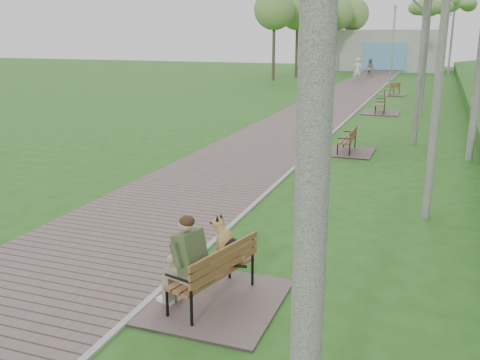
% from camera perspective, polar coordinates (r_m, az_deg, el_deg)
% --- Properties ---
extents(ground, '(120.00, 120.00, 0.00)m').
position_cam_1_polar(ground, '(8.10, -9.02, -12.14)').
color(ground, '#225817').
rests_on(ground, ground).
extents(walkway, '(3.50, 67.00, 0.04)m').
position_cam_1_polar(walkway, '(28.48, 9.21, 7.78)').
color(walkway, '#625350').
rests_on(walkway, ground).
extents(kerb, '(0.10, 67.00, 0.05)m').
position_cam_1_polar(kerb, '(28.20, 12.72, 7.54)').
color(kerb, '#999993').
rests_on(kerb, ground).
extents(building_north, '(10.00, 5.20, 4.00)m').
position_cam_1_polar(building_north, '(57.45, 15.44, 13.19)').
color(building_north, '#9E9E99').
rests_on(building_north, ground).
extents(bench_main, '(1.82, 2.03, 1.59)m').
position_cam_1_polar(bench_main, '(7.64, -3.51, -10.00)').
color(bench_main, '#625350').
rests_on(bench_main, ground).
extents(bench_second, '(1.60, 1.78, 0.98)m').
position_cam_1_polar(bench_second, '(17.52, 11.31, 3.47)').
color(bench_second, '#625350').
rests_on(bench_second, ground).
extents(bench_third, '(1.73, 1.92, 1.06)m').
position_cam_1_polar(bench_third, '(26.62, 14.70, 7.33)').
color(bench_third, '#625350').
rests_on(bench_third, ground).
extents(bench_far, '(1.54, 1.71, 0.95)m').
position_cam_1_polar(bench_far, '(34.66, 15.90, 8.98)').
color(bench_far, '#625350').
rests_on(bench_far, ground).
extents(lamp_post_second, '(0.21, 0.21, 5.43)m').
position_cam_1_polar(lamp_post_second, '(17.84, 9.34, 11.43)').
color(lamp_post_second, '#A0A3A8').
rests_on(lamp_post_second, ground).
extents(lamp_post_third, '(0.22, 0.22, 5.64)m').
position_cam_1_polar(lamp_post_third, '(41.74, 15.95, 13.38)').
color(lamp_post_third, '#A0A3A8').
rests_on(lamp_post_third, ground).
extents(pedestrian_near, '(0.80, 0.63, 1.94)m').
position_cam_1_polar(pedestrian_near, '(41.80, 12.41, 11.32)').
color(pedestrian_near, beige).
rests_on(pedestrian_near, ground).
extents(pedestrian_far, '(0.93, 0.83, 1.57)m').
position_cam_1_polar(pedestrian_far, '(48.22, 13.68, 11.53)').
color(pedestrian_far, gray).
rests_on(pedestrian_far, ground).
extents(birch_distant_b, '(2.47, 2.47, 8.25)m').
position_cam_1_polar(birch_distant_b, '(52.68, 22.00, 17.39)').
color(birch_distant_b, silver).
rests_on(birch_distant_b, ground).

